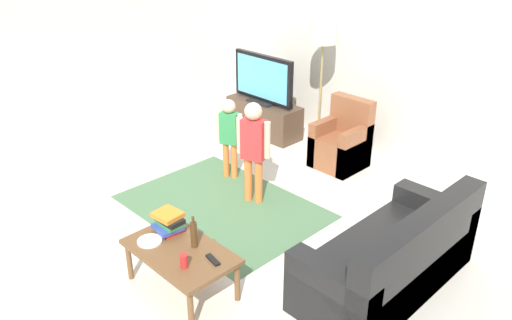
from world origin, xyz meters
The scene contains 17 objects.
ground centered at (0.00, 0.00, 0.00)m, with size 7.80×7.80×0.00m, color beige.
wall_back centered at (0.00, 3.00, 1.35)m, with size 6.00×0.12×2.70m, color silver.
wall_left centered at (-3.00, 0.00, 1.35)m, with size 0.12×6.00×2.70m, color silver.
area_rug centered at (-0.36, 0.41, 0.00)m, with size 2.20×1.60×0.01m, color #4C724C.
tv_stand centered at (-1.56, 2.30, 0.24)m, with size 1.20×0.44×0.50m.
tv centered at (-1.56, 2.28, 0.85)m, with size 1.10×0.28×0.71m.
couch centered at (1.77, 0.56, 0.29)m, with size 0.80×1.80×0.86m.
armchair centered at (-0.07, 2.26, 0.30)m, with size 0.60×0.60×0.90m.
floor_lamp centered at (-0.64, 2.45, 1.54)m, with size 0.36×0.36×1.78m.
child_near_tv centered at (-0.84, 0.97, 0.62)m, with size 0.32×0.20×1.03m.
child_center centered at (-0.20, 0.76, 0.73)m, with size 0.38×0.23×1.21m.
coffee_table centered at (0.47, -0.78, 0.37)m, with size 1.00×0.60×0.42m.
book_stack centered at (0.17, -0.67, 0.51)m, with size 0.28×0.26×0.19m.
bottle centered at (0.52, -0.66, 0.55)m, with size 0.06×0.06×0.30m.
tv_remote centered at (0.79, -0.68, 0.43)m, with size 0.17×0.05×0.02m, color black.
soda_can centered at (0.69, -0.90, 0.48)m, with size 0.07×0.07×0.12m, color red.
plate centered at (0.19, -0.90, 0.43)m, with size 0.22×0.22×0.02m.
Camera 1 is at (3.54, -2.87, 3.03)m, focal length 36.18 mm.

